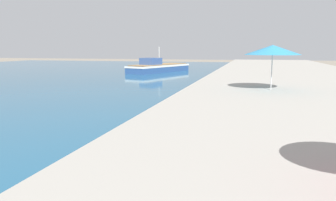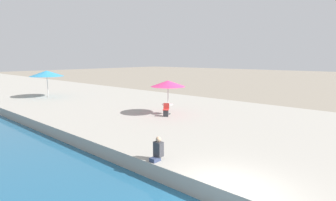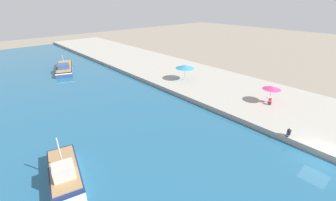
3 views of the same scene
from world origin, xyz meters
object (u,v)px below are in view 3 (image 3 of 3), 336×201
Objects in this scene: cafe_umbrella_pink at (272,88)px; cafe_chair_left at (270,102)px; fishing_boat_near at (65,173)px; person_at_quay at (289,132)px; cafe_umbrella_white at (185,67)px; cafe_table at (269,99)px; fishing_boat_mid at (64,68)px.

cafe_umbrella_pink is 2.74× the size of cafe_chair_left.
fishing_boat_near is 22.52m from person_at_quay.
cafe_table is at bearing -83.00° from cafe_umbrella_white.
cafe_chair_left is (-0.60, -0.40, -0.21)m from cafe_table.
person_at_quay is (20.12, -10.12, 0.25)m from fishing_boat_near.
fishing_boat_near is 7.64× the size of cafe_chair_left.
fishing_boat_near is 27.22m from cafe_umbrella_white.
cafe_chair_left is at bearing -48.24° from fishing_boat_mid.
fishing_boat_mid is 14.03× the size of cafe_table.
fishing_boat_mid is 40.62m from cafe_table.
fishing_boat_mid is 43.85m from person_at_quay.
cafe_chair_left is (1.24, -15.43, -2.14)m from cafe_umbrella_white.
cafe_umbrella_white reaches higher than cafe_umbrella_pink.
fishing_boat_mid is at bearing 101.63° from person_at_quay.
fishing_boat_near is 26.79m from cafe_chair_left.
cafe_chair_left is at bearing -146.78° from cafe_table.
cafe_umbrella_white is 15.63m from cafe_chair_left.
cafe_umbrella_white reaches higher than cafe_chair_left.
cafe_chair_left is (15.03, -37.88, 0.30)m from fishing_boat_mid.
fishing_boat_near is 2.79× the size of cafe_umbrella_pink.
fishing_boat_near is at bearing 45.89° from cafe_chair_left.
fishing_boat_near is 7.20× the size of person_at_quay.
cafe_umbrella_pink reaches higher than cafe_table.
cafe_table is 8.71m from person_at_quay.
person_at_quay is at bearing -141.49° from cafe_umbrella_pink.
person_at_quay is at bearing 96.06° from cafe_chair_left.
fishing_boat_mid is at bearing 84.11° from fishing_boat_near.
cafe_table is at bearing -47.25° from fishing_boat_mid.
fishing_boat_mid reaches higher than person_at_quay.
cafe_table is (26.91, -4.66, 0.36)m from fishing_boat_near.
cafe_umbrella_white is (13.78, -22.45, 2.44)m from fishing_boat_mid.
cafe_umbrella_pink is at bearing -9.45° from cafe_table.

